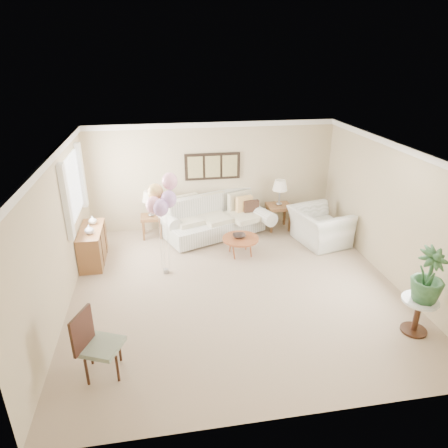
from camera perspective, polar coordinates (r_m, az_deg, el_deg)
name	(u,v)px	position (r m, az deg, el deg)	size (l,w,h in m)	color
ground_plane	(235,287)	(7.66, 1.64, -8.94)	(6.00, 6.00, 0.00)	tan
room_shell	(229,205)	(6.99, 0.77, 2.71)	(6.04, 6.04, 2.60)	#B9AC8B
wall_art_triptych	(213,166)	(9.73, -1.64, 8.23)	(1.35, 0.06, 0.65)	black
sofa	(215,220)	(9.60, -1.36, 0.60)	(2.91, 1.78, 0.95)	white
end_table_left	(151,219)	(9.60, -10.34, 0.66)	(0.49, 0.45, 0.53)	brown
end_table_right	(279,209)	(9.95, 7.82, 2.17)	(0.58, 0.53, 0.63)	brown
lamp_left	(150,197)	(9.40, -10.58, 3.81)	(0.35, 0.35, 0.62)	gray
lamp_right	(280,186)	(9.76, 8.01, 5.38)	(0.36, 0.36, 0.64)	gray
coffee_table	(241,239)	(8.64, 2.38, -2.17)	(0.79, 0.79, 0.40)	#A0512D
decor_bowl	(239,236)	(8.63, 2.17, -1.72)	(0.28, 0.28, 0.07)	black
armchair	(319,226)	(9.42, 13.45, -0.35)	(1.24, 1.09, 0.81)	white
side_table	(419,307)	(7.00, 26.05, -10.66)	(0.55, 0.55, 0.60)	silver
potted_plant	(429,275)	(6.72, 27.21, -6.56)	(0.48, 0.48, 0.87)	#224B28
accent_chair	(95,342)	(5.83, -17.90, -15.78)	(0.65, 0.65, 1.01)	gray
credenza	(93,245)	(8.81, -18.25, -2.90)	(0.46, 1.20, 0.74)	brown
vase_white	(89,229)	(8.41, -18.71, -0.73)	(0.18, 0.18, 0.19)	silver
vase_sage	(93,220)	(8.87, -18.27, 0.55)	(0.17, 0.17, 0.18)	silver
balloon_cluster	(162,198)	(7.49, -8.90, 3.76)	(0.61, 0.57, 2.05)	gray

